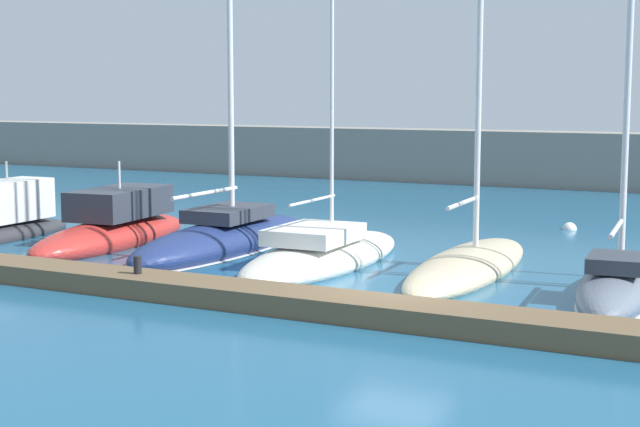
# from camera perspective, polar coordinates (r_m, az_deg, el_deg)

# --- Properties ---
(ground_plane) EXTENTS (120.00, 120.00, 0.00)m
(ground_plane) POSITION_cam_1_polar(r_m,az_deg,el_deg) (22.40, 4.49, -5.53)
(ground_plane) COLOR #1E567A
(dock_pier) EXTENTS (39.97, 1.44, 0.49)m
(dock_pier) POSITION_cam_1_polar(r_m,az_deg,el_deg) (21.00, 2.91, -5.70)
(dock_pier) COLOR brown
(dock_pier) RESTS_ON ground_plane
(breakwater_seawall) EXTENTS (108.00, 2.42, 2.88)m
(breakwater_seawall) POSITION_cam_1_polar(r_m,az_deg,el_deg) (50.92, 17.65, 2.95)
(breakwater_seawall) COLOR gray
(breakwater_seawall) RESTS_ON ground_plane
(motorboat_charcoal_nearest) EXTENTS (2.26, 6.90, 2.98)m
(motorboat_charcoal_nearest) POSITION_cam_1_polar(r_m,az_deg,el_deg) (34.30, -18.38, -0.56)
(motorboat_charcoal_nearest) COLOR #2D2D33
(motorboat_charcoal_nearest) RESTS_ON ground_plane
(motorboat_red_second) EXTENTS (3.07, 8.31, 3.07)m
(motorboat_red_second) POSITION_cam_1_polar(r_m,az_deg,el_deg) (32.05, -12.08, -0.88)
(motorboat_red_second) COLOR #B72D28
(motorboat_red_second) RESTS_ON ground_plane
(sailboat_navy_third) EXTENTS (2.79, 9.67, 17.01)m
(sailboat_navy_third) POSITION_cam_1_polar(r_m,az_deg,el_deg) (30.28, -5.69, -1.34)
(sailboat_navy_third) COLOR navy
(sailboat_navy_third) RESTS_ON ground_plane
(sailboat_ivory_fourth) EXTENTS (3.02, 8.77, 19.12)m
(sailboat_ivory_fourth) POSITION_cam_1_polar(r_m,az_deg,el_deg) (27.74, 0.18, -2.37)
(sailboat_ivory_fourth) COLOR silver
(sailboat_ivory_fourth) RESTS_ON ground_plane
(sailboat_sand_fifth) EXTENTS (2.74, 9.26, 18.91)m
(sailboat_sand_fifth) POSITION_cam_1_polar(r_m,az_deg,el_deg) (26.96, 8.81, -2.63)
(sailboat_sand_fifth) COLOR beige
(sailboat_sand_fifth) RESTS_ON ground_plane
(sailboat_slate_sixth) EXTENTS (2.41, 7.23, 15.56)m
(sailboat_slate_sixth) POSITION_cam_1_polar(r_m,az_deg,el_deg) (24.29, 17.18, -3.76)
(sailboat_slate_sixth) COLOR slate
(sailboat_slate_sixth) RESTS_ON ground_plane
(mooring_buoy_white) EXTENTS (0.52, 0.52, 0.52)m
(mooring_buoy_white) POSITION_cam_1_polar(r_m,az_deg,el_deg) (35.86, 14.56, -0.92)
(mooring_buoy_white) COLOR white
(mooring_buoy_white) RESTS_ON ground_plane
(dock_bollard) EXTENTS (0.20, 0.20, 0.44)m
(dock_bollard) POSITION_cam_1_polar(r_m,az_deg,el_deg) (24.10, -10.76, -3.01)
(dock_bollard) COLOR black
(dock_bollard) RESTS_ON dock_pier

